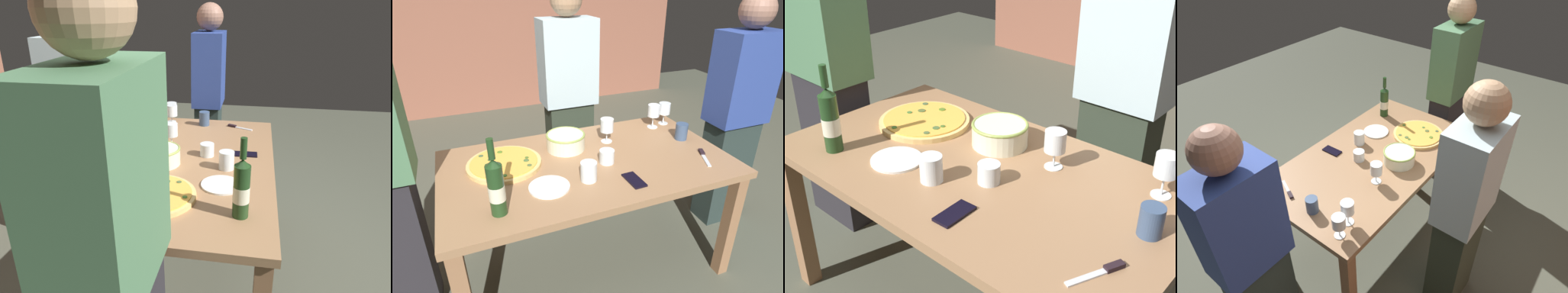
% 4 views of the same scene
% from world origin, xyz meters
% --- Properties ---
extents(ground_plane, '(8.00, 8.00, 0.00)m').
position_xyz_m(ground_plane, '(0.00, 0.00, 0.00)').
color(ground_plane, '#505445').
extents(dining_table, '(1.60, 0.90, 0.75)m').
position_xyz_m(dining_table, '(0.00, 0.00, 0.66)').
color(dining_table, '#9A704C').
rests_on(dining_table, ground).
extents(pizza, '(0.40, 0.40, 0.03)m').
position_xyz_m(pizza, '(-0.44, 0.12, 0.76)').
color(pizza, '#E3B86C').
rests_on(pizza, dining_table).
extents(serving_bowl, '(0.23, 0.23, 0.10)m').
position_xyz_m(serving_bowl, '(-0.06, 0.19, 0.80)').
color(serving_bowl, silver).
rests_on(serving_bowl, dining_table).
extents(wine_bottle, '(0.07, 0.07, 0.36)m').
position_xyz_m(wine_bottle, '(-0.53, -0.29, 0.89)').
color(wine_bottle, '#1E3D1B').
rests_on(wine_bottle, dining_table).
extents(wine_glass_near_pizza, '(0.08, 0.08, 0.15)m').
position_xyz_m(wine_glass_near_pizza, '(0.20, 0.19, 0.85)').
color(wine_glass_near_pizza, white).
rests_on(wine_glass_near_pizza, dining_table).
extents(wine_glass_by_bottle, '(0.08, 0.08, 0.15)m').
position_xyz_m(wine_glass_by_bottle, '(0.70, 0.31, 0.86)').
color(wine_glass_by_bottle, white).
rests_on(wine_glass_by_bottle, dining_table).
extents(wine_glass_far_left, '(0.08, 0.08, 0.16)m').
position_xyz_m(wine_glass_far_left, '(0.59, 0.28, 0.87)').
color(wine_glass_far_left, white).
rests_on(wine_glass_far_left, dining_table).
extents(cup_amber, '(0.08, 0.08, 0.10)m').
position_xyz_m(cup_amber, '(0.66, 0.05, 0.80)').
color(cup_amber, '#394F71').
rests_on(cup_amber, dining_table).
extents(cup_ceramic, '(0.08, 0.08, 0.08)m').
position_xyz_m(cup_ceramic, '(0.09, -0.06, 0.79)').
color(cup_ceramic, white).
rests_on(cup_ceramic, dining_table).
extents(cup_spare, '(0.08, 0.08, 0.10)m').
position_xyz_m(cup_spare, '(-0.07, -0.19, 0.80)').
color(cup_spare, white).
rests_on(cup_spare, dining_table).
extents(side_plate, '(0.20, 0.20, 0.01)m').
position_xyz_m(side_plate, '(-0.28, -0.18, 0.76)').
color(side_plate, white).
rests_on(side_plate, dining_table).
extents(cell_phone, '(0.07, 0.15, 0.01)m').
position_xyz_m(cell_phone, '(0.14, -0.28, 0.76)').
color(cell_phone, black).
rests_on(cell_phone, dining_table).
extents(pizza_knife, '(0.10, 0.19, 0.02)m').
position_xyz_m(pizza_knife, '(0.64, -0.20, 0.76)').
color(pizza_knife, silver).
rests_on(pizza_knife, dining_table).
extents(person_host, '(0.38, 0.24, 1.61)m').
position_xyz_m(person_host, '(1.12, 0.07, 0.82)').
color(person_host, '#263431').
rests_on(person_host, ground).
extents(person_guest_left, '(0.40, 0.24, 1.66)m').
position_xyz_m(person_guest_left, '(0.17, 0.80, 0.84)').
color(person_guest_left, '#2B3427').
rests_on(person_guest_left, ground).
extents(person_guest_right, '(0.45, 0.24, 1.71)m').
position_xyz_m(person_guest_right, '(-1.09, 0.06, 0.87)').
color(person_guest_right, '#262429').
rests_on(person_guest_right, ground).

